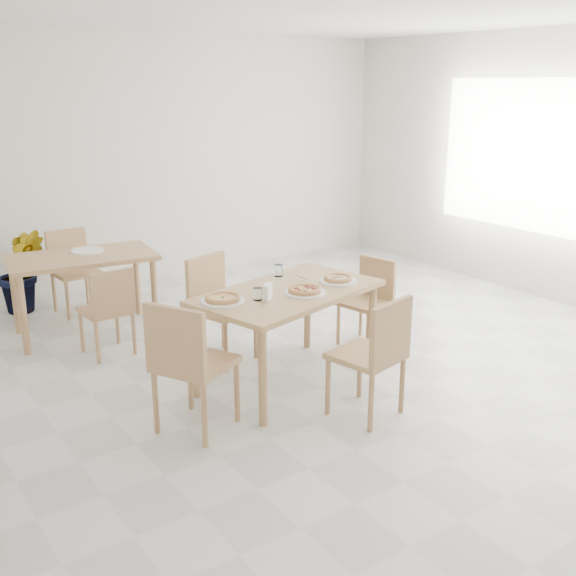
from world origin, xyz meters
TOP-DOWN VIEW (x-y plane):
  - room at (2.98, 0.30)m, footprint 7.28×7.00m
  - main_table at (-0.51, 0.24)m, footprint 1.60×1.15m
  - chair_south at (-0.35, -0.60)m, footprint 0.52×0.52m
  - chair_north at (-0.73, 0.98)m, footprint 0.55×0.55m
  - chair_west at (-1.51, -0.06)m, footprint 0.62×0.62m
  - chair_east at (0.56, 0.50)m, footprint 0.45×0.45m
  - plate_margherita at (-1.06, 0.26)m, footprint 0.32×0.32m
  - plate_mushroom at (-0.07, 0.19)m, footprint 0.30×0.30m
  - plate_pepperoni at (-0.46, 0.09)m, footprint 0.30×0.30m
  - pizza_margherita at (-1.06, 0.26)m, footprint 0.33×0.33m
  - pizza_mushroom at (-0.07, 0.19)m, footprint 0.25×0.25m
  - pizza_pepperoni at (-0.46, 0.09)m, footprint 0.27×0.27m
  - tumbler_a at (-0.83, 0.16)m, footprint 0.07×0.07m
  - tumbler_b at (-0.36, 0.59)m, footprint 0.07×0.07m
  - napkin_holder at (-0.78, 0.10)m, footprint 0.12×0.11m
  - fork_a at (-0.27, 0.40)m, footprint 0.07×0.17m
  - fork_b at (-0.21, 0.48)m, footprint 0.02×0.17m
  - second_table at (-1.45, 2.19)m, footprint 1.37×0.89m
  - chair_back_s at (-1.46, 1.51)m, footprint 0.41×0.41m
  - chair_back_n at (-1.33, 2.90)m, footprint 0.44×0.44m
  - plate_empty at (-1.36, 2.28)m, footprint 0.29×0.29m
  - potted_plant at (-1.76, 3.15)m, footprint 0.54×0.47m

SIDE VIEW (x-z plane):
  - potted_plant at x=-1.76m, z-range 0.00..0.86m
  - chair_east at x=0.56m, z-range 0.06..0.83m
  - chair_back_s at x=-1.46m, z-range 0.06..0.84m
  - chair_back_n at x=-1.33m, z-range 0.07..0.90m
  - chair_south at x=-0.35m, z-range 0.07..0.95m
  - chair_north at x=-0.73m, z-range 0.07..0.95m
  - chair_west at x=-1.51m, z-range 0.07..1.00m
  - second_table at x=-1.45m, z-range 0.28..1.03m
  - main_table at x=-0.51m, z-range 0.29..1.04m
  - fork_a at x=-0.27m, z-range 0.75..0.76m
  - fork_b at x=-0.21m, z-range 0.75..0.76m
  - plate_margherita at x=-1.06m, z-range 0.75..0.77m
  - plate_mushroom at x=-0.07m, z-range 0.75..0.77m
  - plate_pepperoni at x=-0.46m, z-range 0.75..0.77m
  - plate_empty at x=-1.36m, z-range 0.75..0.77m
  - pizza_margherita at x=-1.06m, z-range 0.76..0.80m
  - pizza_mushroom at x=-0.07m, z-range 0.76..0.80m
  - pizza_pepperoni at x=-0.46m, z-range 0.77..0.80m
  - tumbler_a at x=-0.83m, z-range 0.75..0.84m
  - tumbler_b at x=-0.36m, z-range 0.75..0.85m
  - napkin_holder at x=-0.78m, z-range 0.75..0.87m
  - room at x=2.98m, z-range -2.00..5.00m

